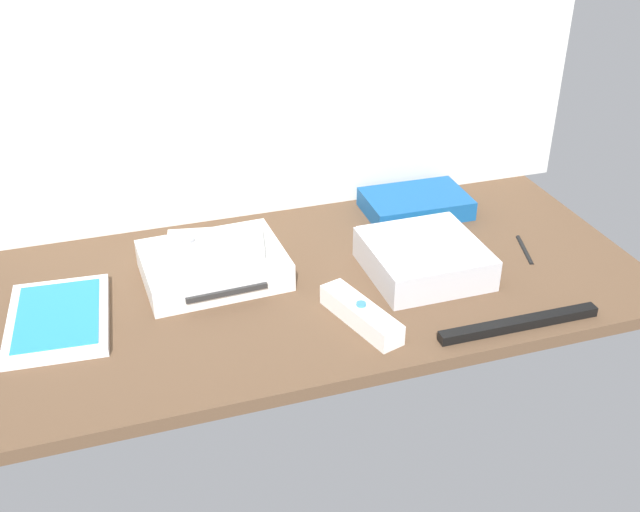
% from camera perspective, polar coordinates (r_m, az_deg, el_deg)
% --- Properties ---
extents(ground_plane, '(1.00, 0.48, 0.02)m').
position_cam_1_polar(ground_plane, '(1.17, 0.00, -2.11)').
color(ground_plane, brown).
rests_on(ground_plane, ground).
extents(back_wall, '(1.10, 0.01, 0.64)m').
position_cam_1_polar(back_wall, '(1.26, -3.58, 16.64)').
color(back_wall, silver).
rests_on(back_wall, ground).
extents(game_console, '(0.22, 0.17, 0.04)m').
position_cam_1_polar(game_console, '(1.17, -8.02, -0.69)').
color(game_console, white).
rests_on(game_console, ground_plane).
extents(mini_computer, '(0.17, 0.17, 0.05)m').
position_cam_1_polar(mini_computer, '(1.18, 7.82, -0.12)').
color(mini_computer, silver).
rests_on(mini_computer, ground_plane).
extents(game_case, '(0.15, 0.20, 0.02)m').
position_cam_1_polar(game_case, '(1.12, -19.06, -4.54)').
color(game_case, white).
rests_on(game_case, ground_plane).
extents(network_router, '(0.18, 0.13, 0.03)m').
position_cam_1_polar(network_router, '(1.36, 7.19, 3.92)').
color(network_router, '#145193').
rests_on(network_router, ground_plane).
extents(remote_wand, '(0.08, 0.15, 0.03)m').
position_cam_1_polar(remote_wand, '(1.06, 3.09, -4.39)').
color(remote_wand, white).
rests_on(remote_wand, ground_plane).
extents(remote_classic_pad, '(0.16, 0.11, 0.02)m').
position_cam_1_polar(remote_classic_pad, '(1.15, -7.87, 0.81)').
color(remote_classic_pad, white).
rests_on(remote_classic_pad, game_console).
extents(sensor_bar, '(0.24, 0.02, 0.01)m').
position_cam_1_polar(sensor_bar, '(1.09, 14.74, -4.93)').
color(sensor_bar, black).
rests_on(sensor_bar, ground_plane).
extents(stylus_pen, '(0.03, 0.09, 0.01)m').
position_cam_1_polar(stylus_pen, '(1.28, 15.15, 0.55)').
color(stylus_pen, black).
rests_on(stylus_pen, ground_plane).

